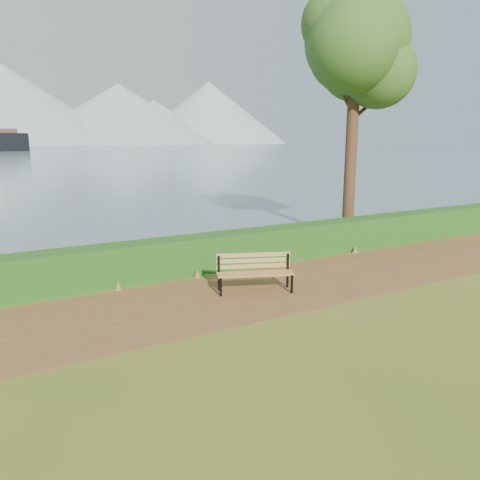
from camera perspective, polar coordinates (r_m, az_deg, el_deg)
ground at (r=11.29m, az=4.28°, el=-6.43°), size 140.00×140.00×0.00m
path at (r=11.52m, az=3.44°, el=-6.00°), size 40.00×3.40×0.01m
hedge at (r=13.30m, az=-1.97°, el=-1.30°), size 32.00×0.85×1.00m
bench at (r=11.26m, az=1.78°, el=-3.65°), size 1.88×1.17×0.91m
tree at (r=17.76m, az=14.01°, el=21.92°), size 4.23×4.06×9.03m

